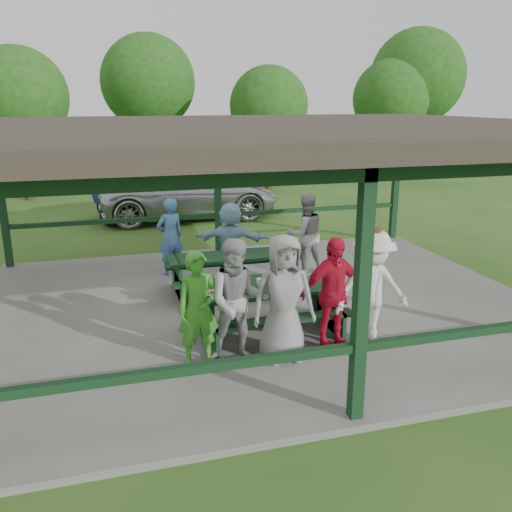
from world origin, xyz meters
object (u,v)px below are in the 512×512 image
object	(u,v)px
contestant_green	(199,309)
spectator_blue	(170,237)
picnic_table_far	(232,269)
contestant_grey_mid	(284,298)
picnic_table_near	(270,305)
farm_trailer	(139,199)
contestant_red	(333,293)
contestant_white_fedora	(372,289)
pickup_truck	(189,193)
spectator_grey	(305,234)
contestant_grey_left	(238,301)
spectator_lblue	(231,241)

from	to	relation	value
contestant_green	spectator_blue	world-z (taller)	spectator_blue
picnic_table_far	spectator_blue	size ratio (longest dim) A/B	1.49
contestant_green	spectator_blue	xyz separation A→B (m)	(0.15, 4.22, 0.00)
contestant_grey_mid	picnic_table_near	bearing A→B (deg)	88.13
picnic_table_near	spectator_blue	size ratio (longest dim) A/B	1.43
contestant_grey_mid	farm_trailer	bearing A→B (deg)	100.35
picnic_table_near	contestant_red	world-z (taller)	contestant_red
contestant_grey_mid	contestant_white_fedora	xyz separation A→B (m)	(1.41, 0.06, -0.02)
picnic_table_near	pickup_truck	distance (m)	9.56
spectator_grey	contestant_white_fedora	bearing A→B (deg)	80.13
contestant_green	picnic_table_near	bearing A→B (deg)	29.10
contestant_grey_left	spectator_lblue	bearing A→B (deg)	86.51
spectator_grey	pickup_truck	bearing A→B (deg)	-83.50
picnic_table_far	farm_trailer	size ratio (longest dim) A/B	0.64
picnic_table_near	contestant_grey_left	distance (m)	1.17
picnic_table_near	farm_trailer	world-z (taller)	farm_trailer
picnic_table_near	spectator_lblue	bearing A→B (deg)	89.64
contestant_green	spectator_blue	distance (m)	4.22
contestant_red	contestant_grey_left	bearing A→B (deg)	175.15
picnic_table_near	farm_trailer	distance (m)	9.72
contestant_red	contestant_white_fedora	world-z (taller)	contestant_white_fedora
contestant_grey_left	contestant_white_fedora	size ratio (longest dim) A/B	0.97
contestant_grey_left	contestant_grey_mid	bearing A→B (deg)	-2.06
contestant_red	contestant_green	bearing A→B (deg)	173.11
picnic_table_far	spectator_grey	bearing A→B (deg)	22.17
picnic_table_far	contestant_green	size ratio (longest dim) A/B	1.49
picnic_table_near	contestant_green	world-z (taller)	contestant_green
contestant_white_fedora	picnic_table_near	bearing A→B (deg)	148.74
spectator_lblue	pickup_truck	xyz separation A→B (m)	(0.25, 6.83, -0.12)
spectator_lblue	farm_trailer	bearing A→B (deg)	-57.01
contestant_green	contestant_grey_mid	bearing A→B (deg)	-10.00
farm_trailer	contestant_red	bearing A→B (deg)	-81.82
contestant_green	contestant_grey_mid	size ratio (longest dim) A/B	0.89
spectator_grey	picnic_table_far	bearing A→B (deg)	17.35
contestant_red	spectator_grey	size ratio (longest dim) A/B	0.99
contestant_white_fedora	pickup_truck	bearing A→B (deg)	98.06
contestant_grey_left	spectator_blue	world-z (taller)	contestant_grey_left
pickup_truck	farm_trailer	distance (m)	1.62
spectator_lblue	farm_trailer	xyz separation A→B (m)	(-1.36, 6.91, -0.26)
spectator_grey	pickup_truck	size ratio (longest dim) A/B	0.30
picnic_table_near	spectator_lblue	xyz separation A→B (m)	(0.02, 2.72, 0.35)
contestant_red	spectator_grey	distance (m)	3.61
picnic_table_far	contestant_green	distance (m)	3.01
contestant_white_fedora	farm_trailer	distance (m)	10.84
contestant_green	spectator_blue	bearing A→B (deg)	86.22
contestant_red	pickup_truck	xyz separation A→B (m)	(-0.46, 10.33, -0.16)
contestant_red	contestant_white_fedora	bearing A→B (deg)	-15.90
spectator_blue	farm_trailer	size ratio (longest dim) A/B	0.43
picnic_table_far	spectator_lblue	xyz separation A→B (m)	(0.15, 0.72, 0.35)
picnic_table_far	contestant_grey_mid	world-z (taller)	contestant_grey_mid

